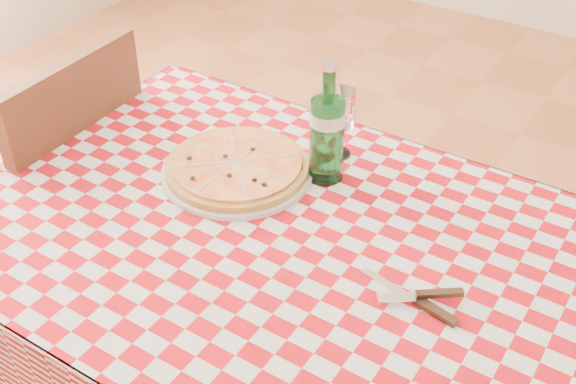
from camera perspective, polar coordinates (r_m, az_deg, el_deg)
name	(u,v)px	position (r m, az deg, el deg)	size (l,w,h in m)	color
dining_table	(280,273)	(1.47, -0.62, -6.41)	(1.20, 0.80, 0.75)	brown
tablecloth	(280,237)	(1.40, -0.65, -3.59)	(1.30, 0.90, 0.01)	#A30A12
chair_far	(64,190)	(1.98, -17.27, 0.14)	(0.44, 0.44, 0.93)	brown
pizza_plate	(237,166)	(1.56, -4.05, 2.06)	(0.33, 0.33, 0.04)	gold
water_bottle	(327,123)	(1.48, 3.13, 5.46)	(0.08, 0.08, 0.27)	#186027
wine_glass	(340,123)	(1.59, 4.11, 5.43)	(0.06, 0.06, 0.16)	silver
cutlery	(415,297)	(1.28, 10.03, -8.15)	(0.21, 0.18, 0.02)	silver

